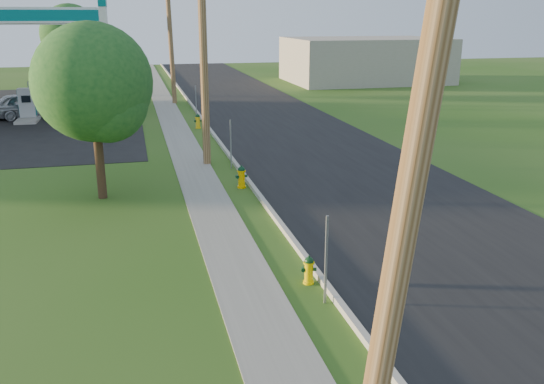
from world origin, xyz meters
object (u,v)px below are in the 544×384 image
at_px(tree_verge, 96,87).
at_px(hydrant_near, 309,270).
at_px(fuel_pump_se, 37,99).
at_px(hydrant_far, 198,121).
at_px(tree_lot, 72,37).
at_px(utility_pole_mid, 203,42).
at_px(hydrant_mid, 242,177).
at_px(utility_pole_near, 420,130).
at_px(car_silver, 27,105).
at_px(fuel_pump_ne, 28,108).
at_px(price_pylon, 104,27).
at_px(utility_pole_far, 170,33).

relative_size(tree_verge, hydrant_near, 8.42).
bearing_deg(tree_verge, hydrant_near, -58.75).
relative_size(fuel_pump_se, hydrant_far, 3.87).
height_order(tree_lot, hydrant_near, tree_lot).
bearing_deg(utility_pole_mid, hydrant_near, -86.16).
height_order(hydrant_mid, hydrant_far, hydrant_mid).
height_order(utility_pole_near, car_silver, utility_pole_near).
height_order(tree_lot, hydrant_far, tree_lot).
bearing_deg(hydrant_mid, hydrant_far, 90.86).
xyz_separation_m(fuel_pump_ne, hydrant_mid, (9.64, -16.79, -0.31)).
xyz_separation_m(hydrant_mid, car_silver, (-9.85, 17.86, 0.36)).
relative_size(fuel_pump_se, tree_lot, 0.47).
bearing_deg(utility_pole_mid, hydrant_mid, -78.88).
distance_m(price_pylon, tree_verge, 9.56).
xyz_separation_m(fuel_pump_ne, tree_lot, (1.94, 11.25, 3.70)).
bearing_deg(tree_verge, tree_lot, 96.01).
bearing_deg(price_pylon, hydrant_mid, -63.43).
bearing_deg(hydrant_mid, hydrant_near, -89.66).
xyz_separation_m(tree_lot, hydrant_near, (7.75, -36.05, -4.09)).
bearing_deg(hydrant_near, utility_pole_near, -97.28).
xyz_separation_m(fuel_pump_se, car_silver, (-0.20, -2.93, 0.04)).
bearing_deg(hydrant_far, price_pylon, -149.86).
xyz_separation_m(hydrant_mid, hydrant_far, (-0.18, 11.88, -0.01)).
bearing_deg(utility_pole_mid, price_pylon, 125.34).
bearing_deg(utility_pole_far, fuel_pump_ne, -150.67).
bearing_deg(utility_pole_near, fuel_pump_ne, 106.02).
bearing_deg(price_pylon, hydrant_far, 30.14).
distance_m(fuel_pump_ne, hydrant_mid, 19.36).
distance_m(tree_lot, hydrant_mid, 29.35).
xyz_separation_m(price_pylon, hydrant_far, (4.47, 2.59, -5.03)).
xyz_separation_m(utility_pole_mid, car_silver, (-9.10, 14.07, -4.19)).
bearing_deg(hydrant_near, hydrant_far, 90.65).
relative_size(hydrant_mid, hydrant_far, 1.01).
xyz_separation_m(utility_pole_near, utility_pole_far, (-0.00, 36.00, 0.00)).
distance_m(fuel_pump_se, tree_lot, 8.37).
relative_size(fuel_pump_se, price_pylon, 0.47).
xyz_separation_m(hydrant_near, hydrant_mid, (-0.05, 8.01, 0.07)).
bearing_deg(hydrant_far, hydrant_near, -89.35).
height_order(tree_verge, hydrant_far, tree_verge).
bearing_deg(price_pylon, utility_pole_far, 72.67).
distance_m(tree_verge, tree_lot, 28.32).
bearing_deg(utility_pole_far, car_silver, -156.63).
bearing_deg(hydrant_mid, tree_lot, 105.36).
distance_m(hydrant_near, hydrant_far, 19.90).
height_order(utility_pole_near, hydrant_near, utility_pole_near).
bearing_deg(hydrant_near, fuel_pump_ne, 111.34).
xyz_separation_m(hydrant_far, car_silver, (-9.67, 5.97, 0.36)).
bearing_deg(car_silver, utility_pole_far, -90.57).
bearing_deg(utility_pole_far, hydrant_near, -88.48).
bearing_deg(car_silver, hydrant_mid, -175.07).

